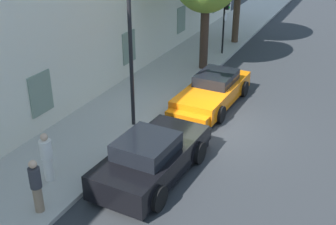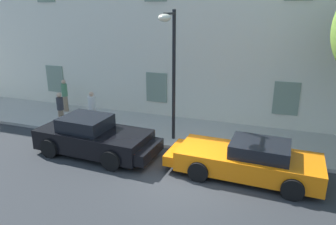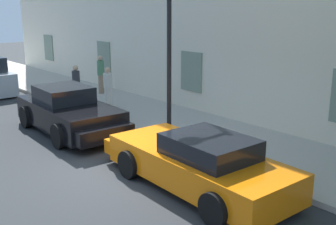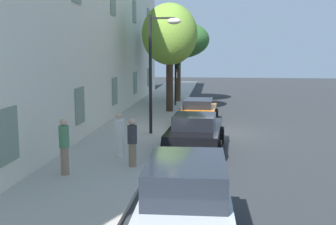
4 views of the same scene
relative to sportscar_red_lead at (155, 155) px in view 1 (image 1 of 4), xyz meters
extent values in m
plane|color=#2B2D30|center=(3.69, -0.68, -0.65)|extent=(80.00, 80.00, 0.00)
cube|color=#A8A399|center=(3.69, 3.09, -0.58)|extent=(60.00, 3.49, 0.14)
cube|color=gray|center=(0.59, 4.80, 0.95)|extent=(1.10, 0.06, 1.50)
cube|color=gray|center=(6.79, 4.80, 0.95)|extent=(1.10, 0.06, 1.50)
cube|color=gray|center=(13.00, 4.80, 0.95)|extent=(1.10, 0.06, 1.50)
cube|color=gray|center=(19.20, 4.80, 0.95)|extent=(1.10, 0.06, 1.50)
cube|color=black|center=(-0.15, 0.01, -0.07)|extent=(4.46, 2.11, 0.77)
cube|color=black|center=(-0.48, 0.02, 0.57)|extent=(1.82, 1.60, 0.51)
cube|color=black|center=(1.77, -0.09, -0.17)|extent=(1.39, 1.81, 0.42)
cylinder|color=black|center=(1.24, 0.89, -0.28)|extent=(0.75, 0.28, 0.73)
cylinder|color=black|center=(1.15, -1.01, -0.28)|extent=(0.75, 0.28, 0.73)
cylinder|color=black|center=(-1.46, 1.02, -0.28)|extent=(0.75, 0.28, 0.73)
cylinder|color=black|center=(-1.55, -0.88, -0.28)|extent=(0.75, 0.28, 0.73)
cube|color=orange|center=(5.68, 0.15, -0.13)|extent=(4.73, 1.99, 0.67)
cube|color=black|center=(6.03, 0.14, 0.43)|extent=(1.92, 1.52, 0.44)
cube|color=orange|center=(3.63, 0.23, -0.21)|extent=(1.46, 1.72, 0.37)
cylinder|color=black|center=(4.21, -0.70, -0.31)|extent=(0.69, 0.27, 0.68)
cylinder|color=black|center=(4.27, 1.11, -0.31)|extent=(0.69, 0.27, 0.68)
cylinder|color=black|center=(7.09, -0.81, -0.31)|extent=(0.69, 0.27, 0.68)
cylinder|color=black|center=(7.16, 1.00, -0.31)|extent=(0.69, 0.27, 0.68)
cylinder|color=#473323|center=(14.76, 1.96, 1.24)|extent=(0.40, 0.40, 3.50)
cylinder|color=#38281E|center=(9.48, 2.02, 1.18)|extent=(0.43, 0.43, 3.37)
cylinder|color=black|center=(12.23, 1.92, 1.12)|extent=(0.10, 0.10, 3.26)
cube|color=black|center=(12.23, 1.78, 2.30)|extent=(0.22, 0.20, 0.66)
sphere|color=black|center=(12.23, 1.67, 2.30)|extent=(0.12, 0.12, 0.12)
sphere|color=green|center=(12.23, 1.67, 2.09)|extent=(0.12, 0.12, 0.12)
cylinder|color=white|center=(12.23, 1.82, 1.55)|extent=(0.44, 0.02, 0.44)
cylinder|color=black|center=(2.40, 2.13, 2.11)|extent=(0.14, 0.14, 5.25)
cylinder|color=#8C7259|center=(-3.11, 1.90, -0.13)|extent=(0.35, 0.35, 0.76)
cylinder|color=#333338|center=(-3.11, 1.90, 0.54)|extent=(0.43, 0.43, 0.59)
sphere|color=tan|center=(-3.11, 1.90, 0.96)|extent=(0.22, 0.22, 0.22)
cylinder|color=silver|center=(-1.84, 2.61, -0.13)|extent=(0.41, 0.41, 0.75)
cylinder|color=silver|center=(-1.84, 2.61, 0.54)|extent=(0.51, 0.51, 0.58)
sphere|color=tan|center=(-1.84, 2.61, 0.95)|extent=(0.22, 0.22, 0.22)
camera|label=1|loc=(-9.80, -5.06, 6.76)|focal=44.77mm
camera|label=2|loc=(6.32, -9.70, 4.77)|focal=33.74mm
camera|label=3|loc=(11.81, -6.00, 3.34)|focal=44.01mm
camera|label=4|loc=(-16.35, -0.70, 3.24)|focal=45.70mm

